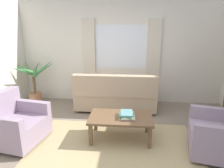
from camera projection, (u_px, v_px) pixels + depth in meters
ground_plane at (114, 146)px, 3.35m from camera, size 6.24×6.24×0.00m
wall_back at (121, 53)px, 5.15m from camera, size 5.32×0.12×2.60m
window_with_curtains at (121, 47)px, 5.03m from camera, size 1.98×0.07×1.40m
area_rug at (114, 146)px, 3.34m from camera, size 2.76×1.70×0.01m
couch at (115, 95)px, 4.75m from camera, size 1.90×0.82×0.92m
armchair_left at (14, 123)px, 3.40m from camera, size 0.95×0.97×0.88m
armchair_right at (222, 134)px, 3.05m from camera, size 0.98×1.00×0.88m
coffee_table at (121, 119)px, 3.48m from camera, size 1.10×0.64×0.44m
book_stack_on_table at (127, 115)px, 3.42m from camera, size 0.29×0.34×0.09m
potted_plant at (33, 81)px, 5.07m from camera, size 1.23×1.10×1.15m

